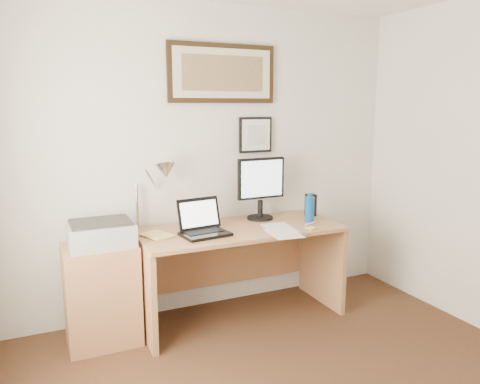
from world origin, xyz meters
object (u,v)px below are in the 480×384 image
book (148,238)px  desk (236,253)px  laptop (203,227)px  lcd_monitor (261,185)px  side_cabinet (102,294)px  water_bottle (310,210)px  printer (101,233)px

book → desk: (0.74, 0.09, -0.24)m
laptop → lcd_monitor: size_ratio=0.71×
side_cabinet → desk: bearing=1.9°
water_bottle → printer: size_ratio=0.48×
book → lcd_monitor: 1.07m
book → lcd_monitor: size_ratio=0.44×
laptop → printer: 0.73m
lcd_monitor → water_bottle: bearing=-39.9°
lcd_monitor → desk: bearing=-160.0°
laptop → printer: size_ratio=0.83×
book → water_bottle: bearing=-3.0°
laptop → lcd_monitor: 0.69m
side_cabinet → desk: size_ratio=0.46×
side_cabinet → water_bottle: (1.66, -0.13, 0.49)m
water_bottle → book: bearing=177.0°
book → laptop: (0.41, -0.04, 0.05)m
side_cabinet → lcd_monitor: (1.35, 0.14, 0.68)m
water_bottle → laptop: bearing=178.4°
desk → laptop: (-0.33, -0.14, 0.29)m
book → printer: bearing=173.6°
water_bottle → desk: (-0.59, 0.16, -0.34)m
book → lcd_monitor: bearing=10.8°
side_cabinet → printer: bearing=-52.7°
side_cabinet → printer: printer is taller
desk → lcd_monitor: lcd_monitor is taller
printer → laptop: bearing=-6.3°
lcd_monitor → side_cabinet: bearing=-174.2°
water_bottle → desk: 0.70m
printer → desk: bearing=3.1°
lcd_monitor → printer: bearing=-173.3°
water_bottle → lcd_monitor: (-0.31, 0.26, 0.18)m
desk → printer: bearing=-176.9°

